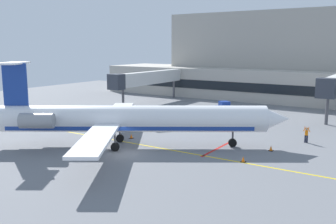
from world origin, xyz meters
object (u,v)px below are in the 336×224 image
object	(u,v)px
baggage_tug	(223,107)
marshaller	(306,134)
regional_jet	(125,119)
pushback_tractor	(155,121)

from	to	relation	value
baggage_tug	marshaller	size ratio (longest dim) A/B	2.13
regional_jet	pushback_tractor	world-z (taller)	regional_jet
baggage_tug	marshaller	bearing A→B (deg)	-38.05
regional_jet	marshaller	size ratio (longest dim) A/B	16.43
regional_jet	baggage_tug	size ratio (longest dim) A/B	7.71
baggage_tug	marshaller	world-z (taller)	baggage_tug
baggage_tug	marshaller	distance (m)	20.50
pushback_tractor	marshaller	xyz separation A→B (m)	(19.07, 2.43, 0.06)
marshaller	regional_jet	bearing A→B (deg)	-142.11
marshaller	pushback_tractor	bearing A→B (deg)	-172.75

